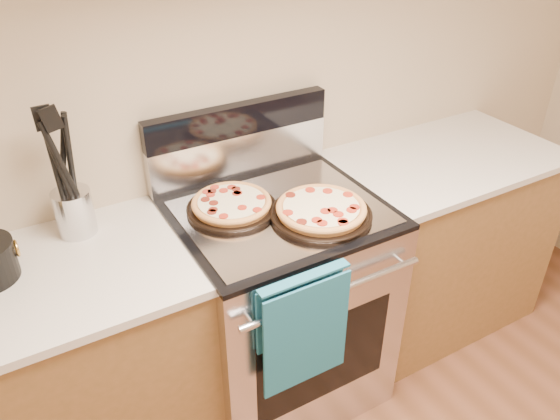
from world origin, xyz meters
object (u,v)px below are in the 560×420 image
range_body (278,305)px  utensil_crock (74,212)px  pepperoni_pizza_back (232,205)px  pepperoni_pizza_front (321,211)px

range_body → utensil_crock: size_ratio=5.58×
range_body → utensil_crock: bearing=161.1°
pepperoni_pizza_back → utensil_crock: bearing=162.9°
pepperoni_pizza_back → pepperoni_pizza_front: bearing=-37.7°
range_body → pepperoni_pizza_back: (-0.15, 0.07, 0.50)m
pepperoni_pizza_front → utensil_crock: bearing=155.1°
range_body → pepperoni_pizza_front: pepperoni_pizza_front is taller
pepperoni_pizza_back → utensil_crock: 0.54m
range_body → pepperoni_pizza_front: (0.10, -0.13, 0.50)m
pepperoni_pizza_back → pepperoni_pizza_front: 0.32m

